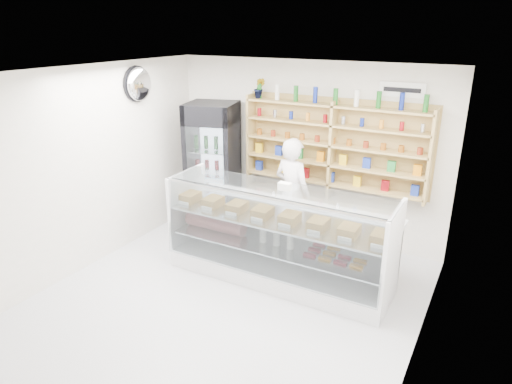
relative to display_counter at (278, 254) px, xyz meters
The scene contains 8 objects.
room 1.44m from the display_counter, 107.92° to the right, with size 5.00×5.00×5.00m.
display_counter is the anchor object (origin of this frame).
shop_worker 1.15m from the display_counter, 105.28° to the left, with size 0.63×0.41×1.73m, color white.
drinks_cooler 2.10m from the display_counter, 149.99° to the left, with size 0.93×0.92×2.13m.
wall_shelving 1.87m from the display_counter, 82.12° to the left, with size 2.84×0.28×1.33m.
potted_plant 2.65m from the display_counter, 127.31° to the left, with size 0.17×0.14×0.32m, color #1E6626.
security_mirror 3.25m from the display_counter, behind, with size 0.15×0.50×0.50m, color silver.
wall_sign 2.80m from the display_counter, 54.27° to the left, with size 0.62×0.03×0.20m, color white.
Camera 1 is at (2.72, -4.02, 3.28)m, focal length 32.00 mm.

